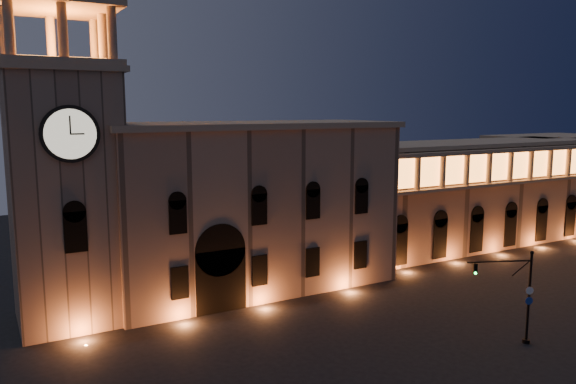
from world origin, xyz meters
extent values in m
plane|color=black|center=(0.00, 0.00, 0.00)|extent=(160.00, 160.00, 0.00)
cube|color=#8F725D|center=(-2.00, 22.00, 8.50)|extent=(30.00, 12.00, 17.00)
cube|color=tan|center=(-2.00, 22.00, 17.30)|extent=(30.80, 12.80, 0.60)
cube|color=black|center=(-8.00, 16.60, 3.00)|extent=(5.00, 1.40, 6.00)
cylinder|color=black|center=(-8.00, 16.60, 6.00)|extent=(5.00, 1.40, 5.00)
cube|color=orange|center=(-8.00, 16.40, 2.80)|extent=(4.20, 0.20, 5.00)
cube|color=#8F725D|center=(-20.50, 21.00, 11.00)|extent=(9.00, 9.00, 22.00)
cube|color=tan|center=(-20.50, 21.00, 22.25)|extent=(9.80, 9.80, 0.50)
cylinder|color=black|center=(-20.50, 16.32, 17.00)|extent=(4.60, 0.35, 4.60)
cylinder|color=beige|center=(-20.50, 16.18, 17.00)|extent=(4.00, 0.12, 4.00)
cube|color=tan|center=(-20.50, 21.00, 22.75)|extent=(9.40, 9.40, 0.50)
cube|color=orange|center=(-20.50, 21.00, 23.05)|extent=(6.80, 6.80, 0.15)
cylinder|color=tan|center=(-24.30, 17.20, 25.10)|extent=(0.76, 0.76, 4.20)
cylinder|color=tan|center=(-20.50, 17.20, 25.10)|extent=(0.76, 0.76, 4.20)
cylinder|color=tan|center=(-16.70, 17.20, 25.10)|extent=(0.76, 0.76, 4.20)
cylinder|color=tan|center=(-24.30, 24.80, 25.10)|extent=(0.76, 0.76, 4.20)
cylinder|color=tan|center=(-20.50, 24.80, 25.10)|extent=(0.76, 0.76, 4.20)
cylinder|color=tan|center=(-16.70, 24.80, 25.10)|extent=(0.76, 0.76, 4.20)
cylinder|color=tan|center=(-24.30, 21.00, 25.10)|extent=(0.76, 0.76, 4.20)
cylinder|color=tan|center=(-16.70, 21.00, 25.10)|extent=(0.76, 0.76, 4.20)
cube|color=tan|center=(-20.50, 21.00, 27.50)|extent=(9.80, 9.80, 0.60)
cube|color=#896C58|center=(32.00, 24.00, 7.00)|extent=(40.00, 10.00, 14.00)
cube|color=tan|center=(32.00, 24.00, 14.25)|extent=(40.60, 10.60, 0.50)
cube|color=tan|center=(32.00, 18.50, 9.30)|extent=(40.00, 1.20, 0.40)
cube|color=tan|center=(32.00, 18.50, 13.60)|extent=(40.00, 1.40, 0.50)
cube|color=orange|center=(32.00, 19.05, 11.50)|extent=(38.00, 0.15, 3.60)
cylinder|color=tan|center=(14.00, 18.50, 11.50)|extent=(0.70, 0.70, 4.00)
cylinder|color=tan|center=(18.00, 18.50, 11.50)|extent=(0.70, 0.70, 4.00)
cylinder|color=tan|center=(22.00, 18.50, 11.50)|extent=(0.70, 0.70, 4.00)
cylinder|color=tan|center=(26.00, 18.50, 11.50)|extent=(0.70, 0.70, 4.00)
cylinder|color=tan|center=(30.00, 18.50, 11.50)|extent=(0.70, 0.70, 4.00)
cylinder|color=tan|center=(34.00, 18.50, 11.50)|extent=(0.70, 0.70, 4.00)
cylinder|color=tan|center=(38.00, 18.50, 11.50)|extent=(0.70, 0.70, 4.00)
cylinder|color=tan|center=(42.00, 18.50, 11.50)|extent=(0.70, 0.70, 4.00)
cylinder|color=tan|center=(46.00, 18.50, 11.50)|extent=(0.70, 0.70, 4.00)
cube|color=#896C58|center=(58.00, 30.00, 7.00)|extent=(20.00, 12.00, 14.00)
cylinder|color=black|center=(11.10, -2.66, 3.75)|extent=(0.21, 0.21, 7.50)
cylinder|color=black|center=(11.10, -2.66, 0.16)|extent=(0.60, 0.60, 0.32)
sphere|color=black|center=(11.10, -2.66, 7.61)|extent=(0.30, 0.30, 0.30)
cylinder|color=black|center=(8.63, -1.64, 6.96)|extent=(5.00, 2.17, 0.13)
cube|color=black|center=(6.75, -0.86, 6.43)|extent=(0.41, 0.40, 0.91)
cylinder|color=#0CE53F|center=(6.68, -1.02, 6.13)|extent=(0.21, 0.15, 0.19)
cylinder|color=silver|center=(11.00, -2.78, 4.50)|extent=(0.61, 0.29, 0.64)
cylinder|color=navy|center=(11.00, -2.78, 3.64)|extent=(0.61, 0.29, 0.64)
camera|label=1|loc=(-27.13, -31.25, 19.03)|focal=35.00mm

